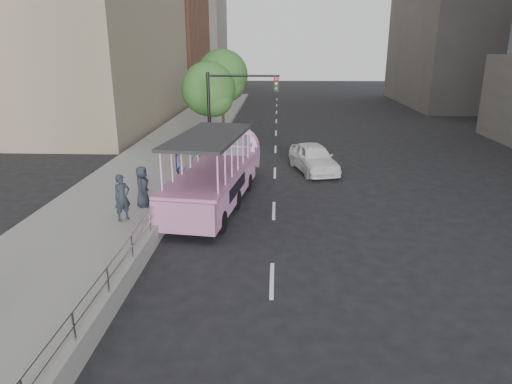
{
  "coord_description": "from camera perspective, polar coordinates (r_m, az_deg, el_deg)",
  "views": [
    {
      "loc": [
        1.09,
        -14.04,
        6.6
      ],
      "look_at": [
        0.35,
        1.84,
        1.51
      ],
      "focal_mm": 32.0,
      "sensor_mm": 36.0,
      "label": 1
    }
  ],
  "objects": [
    {
      "name": "ground",
      "position": [
        15.55,
        -1.62,
        -7.35
      ],
      "size": [
        160.0,
        160.0,
        0.0
      ],
      "primitive_type": "plane",
      "color": "black"
    },
    {
      "name": "sidewalk",
      "position": [
        25.81,
        -12.8,
        2.85
      ],
      "size": [
        5.5,
        80.0,
        0.3
      ],
      "primitive_type": "cube",
      "color": "gray",
      "rests_on": "ground"
    },
    {
      "name": "kerb_wall",
      "position": [
        17.68,
        -11.3,
        -2.85
      ],
      "size": [
        0.24,
        30.0,
        0.36
      ],
      "primitive_type": "cube",
      "color": "gray",
      "rests_on": "sidewalk"
    },
    {
      "name": "guardrail",
      "position": [
        17.46,
        -11.43,
        -0.81
      ],
      "size": [
        0.07,
        22.0,
        0.71
      ],
      "color": "#B5B5BA",
      "rests_on": "kerb_wall"
    },
    {
      "name": "duck_boat",
      "position": [
        20.31,
        -4.71,
        2.24
      ],
      "size": [
        3.5,
        9.81,
        3.19
      ],
      "color": "black",
      "rests_on": "ground"
    },
    {
      "name": "car",
      "position": [
        25.23,
        7.19,
        4.28
      ],
      "size": [
        2.92,
        4.86,
        1.55
      ],
      "primitive_type": "imported",
      "rotation": [
        0.0,
        0.0,
        0.26
      ],
      "color": "white",
      "rests_on": "ground"
    },
    {
      "name": "pedestrian_near",
      "position": [
        17.78,
        -16.38,
        -0.68
      ],
      "size": [
        0.76,
        0.77,
        1.79
      ],
      "primitive_type": "imported",
      "rotation": [
        0.0,
        0.0,
        0.83
      ],
      "color": "#212830",
      "rests_on": "sidewalk"
    },
    {
      "name": "pedestrian_far",
      "position": [
        19.16,
        -14.03,
        0.68
      ],
      "size": [
        0.54,
        0.83,
        1.69
      ],
      "primitive_type": "imported",
      "rotation": [
        0.0,
        0.0,
        1.58
      ],
      "color": "#212830",
      "rests_on": "sidewalk"
    },
    {
      "name": "parking_sign",
      "position": [
        19.24,
        -9.7,
        2.41
      ],
      "size": [
        0.07,
        0.56,
        2.49
      ],
      "color": "black",
      "rests_on": "ground"
    },
    {
      "name": "traffic_signal",
      "position": [
        26.87,
        -3.38,
        11.11
      ],
      "size": [
        4.2,
        0.32,
        5.2
      ],
      "color": "black",
      "rests_on": "ground"
    },
    {
      "name": "street_tree_near",
      "position": [
        30.42,
        -5.78,
        12.44
      ],
      "size": [
        3.52,
        3.52,
        5.72
      ],
      "color": "#312016",
      "rests_on": "ground"
    },
    {
      "name": "street_tree_far",
      "position": [
        36.28,
        -4.09,
        14.1
      ],
      "size": [
        3.97,
        3.97,
        6.45
      ],
      "color": "#312016",
      "rests_on": "ground"
    },
    {
      "name": "midrise_stone_b",
      "position": [
        79.96,
        -10.29,
        19.94
      ],
      "size": [
        16.0,
        14.0,
        20.0
      ],
      "primitive_type": "cube",
      "color": "slate",
      "rests_on": "ground"
    }
  ]
}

